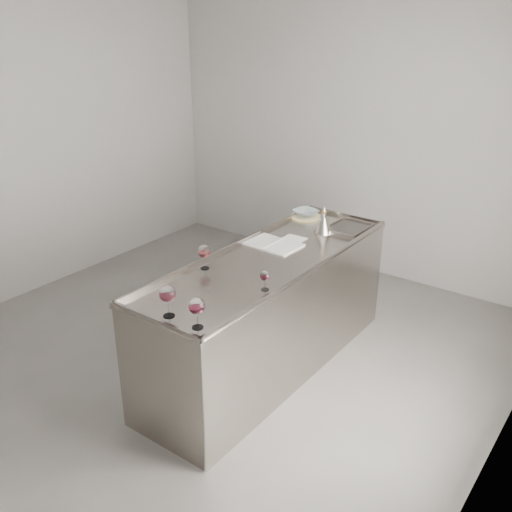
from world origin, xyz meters
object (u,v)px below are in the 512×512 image
Objects in this scene: wine_glass_small at (265,276)px; ceramic_bowl at (306,213)px; wine_funnel at (324,225)px; wine_glass_middle at (168,295)px; wine_glass_right at (197,307)px; wine_glass_left at (204,252)px; notebook at (274,244)px; counter at (269,313)px.

wine_glass_small is 0.65× the size of ceramic_bowl.
wine_glass_middle is at bearing -91.01° from wine_funnel.
wine_glass_left is at bearing 128.29° from wine_glass_right.
wine_funnel reaches higher than ceramic_bowl.
wine_glass_right is 0.64m from wine_glass_small.
notebook is (-0.15, 1.33, -0.14)m from wine_glass_middle.
wine_glass_small reaches higher than notebook.
wine_funnel is (-0.20, 1.80, -0.07)m from wine_glass_right.
wine_funnel reaches higher than wine_glass_small.
wine_glass_middle is 0.23m from wine_glass_right.
wine_glass_right is (0.52, -0.66, 0.01)m from wine_glass_left.
wine_glass_middle reaches higher than wine_glass_right.
wine_glass_small is at bearing 67.60° from wine_glass_middle.
wine_glass_left is 0.43× the size of notebook.
notebook is 0.51m from wine_funnel.
wine_glass_left reaches higher than counter.
ceramic_bowl is (-0.29, 2.04, -0.10)m from wine_glass_middle.
wine_glass_middle is at bearing -112.40° from wine_glass_small.
wine_glass_left is 1.33× the size of wine_glass_small.
wine_glass_middle is 1.05× the size of wine_glass_right.
wine_glass_right is 1.39m from notebook.
wine_funnel is at bearing 101.21° from wine_glass_small.
wine_glass_small is at bearing -57.26° from notebook.
wine_funnel is (0.04, 0.72, 0.54)m from counter.
wine_glass_right reaches higher than wine_glass_left.
wine_glass_left is 0.89× the size of wine_glass_middle.
wine_funnel reaches higher than wine_glass_right.
notebook is at bearing -78.81° from ceramic_bowl.
counter is 0.77m from wine_glass_small.
counter is at bearing 121.83° from wine_glass_small.
ceramic_bowl is 0.92× the size of wine_funnel.
wine_funnel is at bearing 96.38° from wine_glass_right.
wine_funnel reaches higher than counter.
notebook is (-0.38, 1.33, -0.13)m from wine_glass_right.
wine_glass_left is at bearing -99.78° from notebook.
wine_glass_small is (0.03, 0.64, -0.04)m from wine_glass_right.
wine_glass_right reaches higher than ceramic_bowl.
wine_funnel is at bearing 86.55° from counter.
wine_glass_middle reaches higher than counter.
wine_glass_right is at bearing 0.00° from wine_glass_middle.
wine_glass_right is 2.10m from ceramic_bowl.
wine_glass_left reaches higher than ceramic_bowl.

